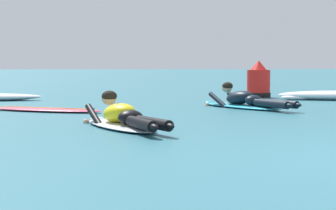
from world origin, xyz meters
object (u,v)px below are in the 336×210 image
object	(u,v)px
surfer_near	(123,118)
surfer_far	(245,101)
channel_marker_buoy	(258,83)
drifting_surfboard	(47,110)

from	to	relation	value
surfer_near	surfer_far	world-z (taller)	same
channel_marker_buoy	surfer_near	bearing A→B (deg)	-117.55
drifting_surfboard	channel_marker_buoy	xyz separation A→B (m)	(4.98, 4.06, 0.33)
surfer_near	channel_marker_buoy	world-z (taller)	channel_marker_buoy
surfer_near	channel_marker_buoy	bearing A→B (deg)	62.45
drifting_surfboard	channel_marker_buoy	world-z (taller)	channel_marker_buoy
channel_marker_buoy	surfer_far	bearing A→B (deg)	-108.39
surfer_near	surfer_far	distance (m)	4.28
surfer_near	drifting_surfboard	bearing A→B (deg)	111.53
surfer_far	drifting_surfboard	world-z (taller)	surfer_far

